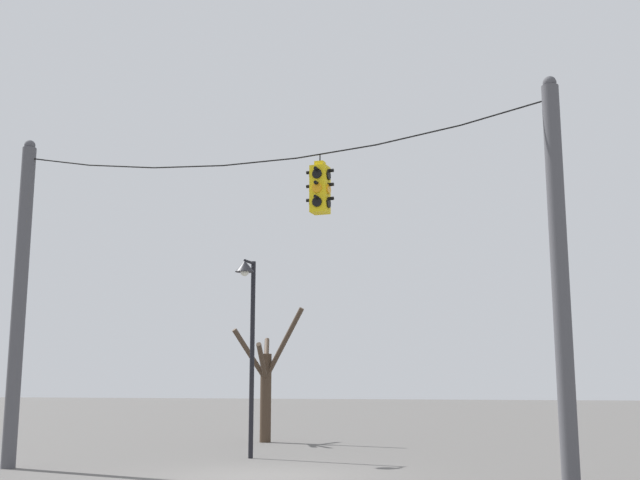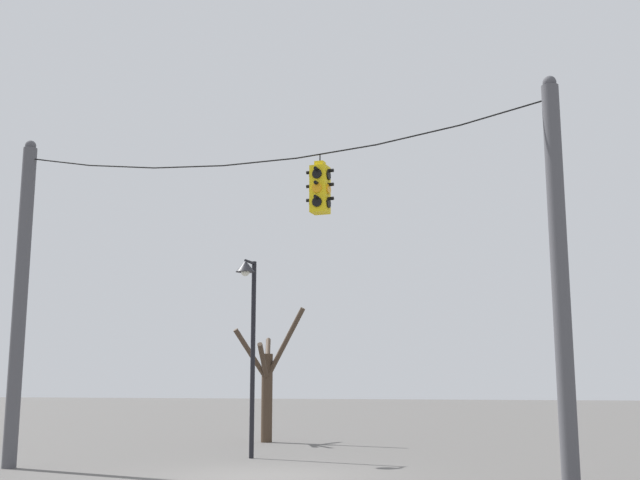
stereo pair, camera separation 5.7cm
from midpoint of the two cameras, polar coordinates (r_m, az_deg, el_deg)
The scene contains 7 objects.
ground_plane at distance 16.73m, azimuth -3.91°, elevation -16.42°, with size 200.00×200.00×0.00m, color #565451.
utility_pole_left at distance 19.52m, azimuth -20.47°, elevation -3.95°, with size 0.32×0.32×7.49m.
utility_pole_right at distance 14.98m, azimuth 16.80°, elevation -2.39°, with size 0.32×0.32×7.49m.
span_wire at distance 16.95m, azimuth -4.23°, elevation 6.27°, with size 11.83×0.03×0.68m.
traffic_light_near_right_pole at distance 16.23m, azimuth 0.10°, elevation 3.66°, with size 0.58×0.58×1.22m.
street_lamp at distance 20.60m, azimuth -5.00°, elevation -4.89°, with size 0.49×0.84×4.99m.
bare_tree at distance 26.60m, azimuth -3.70°, elevation -9.97°, with size 2.26×2.74×4.31m.
Camera 2 is at (6.66, -15.25, 1.76)m, focal length 45.00 mm.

